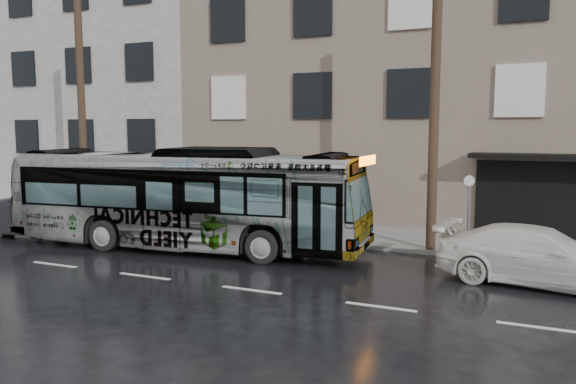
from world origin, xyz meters
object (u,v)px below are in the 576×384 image
Objects in this scene: sign_post at (468,213)px; dark_sedan at (22,218)px; white_sedan at (540,256)px; utility_pole_front at (435,104)px; bus at (186,198)px; utility_pole_rear at (82,110)px.

sign_post reaches higher than dark_sedan.
sign_post is 3.20m from white_sedan.
white_sedan is at bearing -38.11° from utility_pole_front.
sign_post is (1.10, 0.00, -3.30)m from utility_pole_front.
utility_pole_front is 8.39m from bus.
utility_pole_rear is 0.76× the size of bus.
utility_pole_rear is at bearing 89.49° from white_sedan.
sign_post is 0.20× the size of bus.
utility_pole_rear is at bearing 180.00° from utility_pole_front.
utility_pole_front and utility_pole_rear have the same top height.
bus is at bearing 97.34° from white_sedan.
utility_pole_front is 5.55m from white_sedan.
sign_post reaches higher than white_sedan.
utility_pole_front is 3.75× the size of sign_post.
dark_sedan is (-15.20, -3.08, -0.66)m from sign_post.
sign_post is at bearing 0.00° from utility_pole_rear.
utility_pole_rear reaches higher than white_sedan.
bus is 2.83× the size of dark_sedan.
utility_pole_front is at bearing -77.42° from bus.
bus is (-8.56, -2.38, 0.30)m from sign_post.
utility_pole_front is 1.00× the size of utility_pole_rear.
bus reaches higher than white_sedan.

